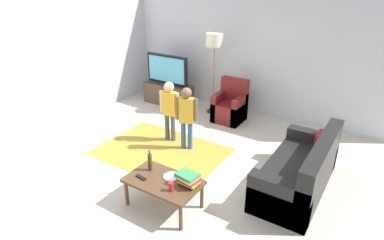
{
  "coord_description": "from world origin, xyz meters",
  "views": [
    {
      "loc": [
        2.68,
        -3.57,
        2.92
      ],
      "look_at": [
        0.0,
        0.6,
        0.65
      ],
      "focal_mm": 30.14,
      "sensor_mm": 36.0,
      "label": 1
    }
  ],
  "objects_px": {
    "child_center": "(187,113)",
    "book_stack": "(188,179)",
    "couch": "(302,173)",
    "coffee_table": "(163,183)",
    "plate": "(172,177)",
    "bottle": "(150,162)",
    "child_near_tv": "(169,106)",
    "tv_stand": "(168,94)",
    "soda_can": "(171,187)",
    "tv": "(167,70)",
    "armchair": "(230,107)",
    "tv_remote": "(141,177)",
    "floor_lamp": "(215,44)"
  },
  "relations": [
    {
      "from": "child_center",
      "to": "tv_remote",
      "type": "xyz_separation_m",
      "value": [
        0.35,
        -1.62,
        -0.27
      ]
    },
    {
      "from": "soda_can",
      "to": "armchair",
      "type": "bearing_deg",
      "value": 103.28
    },
    {
      "from": "armchair",
      "to": "child_near_tv",
      "type": "distance_m",
      "value": 1.6
    },
    {
      "from": "tv",
      "to": "plate",
      "type": "xyz_separation_m",
      "value": [
        2.27,
        -2.95,
        -0.42
      ]
    },
    {
      "from": "couch",
      "to": "floor_lamp",
      "type": "distance_m",
      "value": 3.39
    },
    {
      "from": "book_stack",
      "to": "armchair",
      "type": "bearing_deg",
      "value": 106.18
    },
    {
      "from": "bottle",
      "to": "plate",
      "type": "relative_size",
      "value": 1.41
    },
    {
      "from": "book_stack",
      "to": "soda_can",
      "type": "height_order",
      "value": "book_stack"
    },
    {
      "from": "coffee_table",
      "to": "plate",
      "type": "height_order",
      "value": "plate"
    },
    {
      "from": "tv",
      "to": "book_stack",
      "type": "bearing_deg",
      "value": -49.39
    },
    {
      "from": "floor_lamp",
      "to": "soda_can",
      "type": "bearing_deg",
      "value": -69.04
    },
    {
      "from": "tv",
      "to": "armchair",
      "type": "height_order",
      "value": "tv"
    },
    {
      "from": "tv_stand",
      "to": "bottle",
      "type": "relative_size",
      "value": 3.87
    },
    {
      "from": "floor_lamp",
      "to": "child_center",
      "type": "bearing_deg",
      "value": -75.78
    },
    {
      "from": "coffee_table",
      "to": "soda_can",
      "type": "distance_m",
      "value": 0.27
    },
    {
      "from": "child_near_tv",
      "to": "tv",
      "type": "bearing_deg",
      "value": 127.98
    },
    {
      "from": "tv_remote",
      "to": "tv_stand",
      "type": "bearing_deg",
      "value": 130.04
    },
    {
      "from": "tv_remote",
      "to": "plate",
      "type": "relative_size",
      "value": 0.77
    },
    {
      "from": "tv_remote",
      "to": "soda_can",
      "type": "bearing_deg",
      "value": 8.95
    },
    {
      "from": "bottle",
      "to": "soda_can",
      "type": "height_order",
      "value": "bottle"
    },
    {
      "from": "child_near_tv",
      "to": "coffee_table",
      "type": "height_order",
      "value": "child_near_tv"
    },
    {
      "from": "couch",
      "to": "book_stack",
      "type": "height_order",
      "value": "couch"
    },
    {
      "from": "tv",
      "to": "coffee_table",
      "type": "distance_m",
      "value": 3.82
    },
    {
      "from": "child_near_tv",
      "to": "plate",
      "type": "bearing_deg",
      "value": -52.93
    },
    {
      "from": "plate",
      "to": "bottle",
      "type": "bearing_deg",
      "value": -176.73
    },
    {
      "from": "tv",
      "to": "bottle",
      "type": "relative_size",
      "value": 3.55
    },
    {
      "from": "child_center",
      "to": "plate",
      "type": "distance_m",
      "value": 1.57
    },
    {
      "from": "soda_can",
      "to": "coffee_table",
      "type": "bearing_deg",
      "value": 151.39
    },
    {
      "from": "floor_lamp",
      "to": "tv_remote",
      "type": "height_order",
      "value": "floor_lamp"
    },
    {
      "from": "tv_remote",
      "to": "child_near_tv",
      "type": "bearing_deg",
      "value": 123.6
    },
    {
      "from": "armchair",
      "to": "soda_can",
      "type": "distance_m",
      "value": 3.27
    },
    {
      "from": "book_stack",
      "to": "plate",
      "type": "xyz_separation_m",
      "value": [
        -0.28,
        0.01,
        -0.08
      ]
    },
    {
      "from": "tv_stand",
      "to": "armchair",
      "type": "height_order",
      "value": "armchair"
    },
    {
      "from": "tv",
      "to": "child_near_tv",
      "type": "distance_m",
      "value": 1.87
    },
    {
      "from": "tv_stand",
      "to": "book_stack",
      "type": "height_order",
      "value": "book_stack"
    },
    {
      "from": "tv",
      "to": "bottle",
      "type": "distance_m",
      "value": 3.55
    },
    {
      "from": "coffee_table",
      "to": "child_near_tv",
      "type": "bearing_deg",
      "value": 123.73
    },
    {
      "from": "child_center",
      "to": "book_stack",
      "type": "distance_m",
      "value": 1.7
    },
    {
      "from": "tv_stand",
      "to": "tv",
      "type": "height_order",
      "value": "tv"
    },
    {
      "from": "couch",
      "to": "child_near_tv",
      "type": "xyz_separation_m",
      "value": [
        -2.54,
        0.23,
        0.41
      ]
    },
    {
      "from": "tv_stand",
      "to": "soda_can",
      "type": "xyz_separation_m",
      "value": [
        2.44,
        -3.21,
        0.24
      ]
    },
    {
      "from": "tv",
      "to": "armchair",
      "type": "relative_size",
      "value": 1.22
    },
    {
      "from": "couch",
      "to": "book_stack",
      "type": "relative_size",
      "value": 5.84
    },
    {
      "from": "child_near_tv",
      "to": "soda_can",
      "type": "relative_size",
      "value": 9.65
    },
    {
      "from": "couch",
      "to": "armchair",
      "type": "xyz_separation_m",
      "value": [
        -2.0,
        1.68,
        0.01
      ]
    },
    {
      "from": "tv",
      "to": "armchair",
      "type": "bearing_deg",
      "value": -0.63
    },
    {
      "from": "armchair",
      "to": "bottle",
      "type": "bearing_deg",
      "value": -85.56
    },
    {
      "from": "child_center",
      "to": "book_stack",
      "type": "height_order",
      "value": "child_center"
    },
    {
      "from": "tv_stand",
      "to": "tv_remote",
      "type": "distance_m",
      "value": 3.76
    },
    {
      "from": "couch",
      "to": "floor_lamp",
      "type": "xyz_separation_m",
      "value": [
        -2.54,
        1.87,
        1.25
      ]
    }
  ]
}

